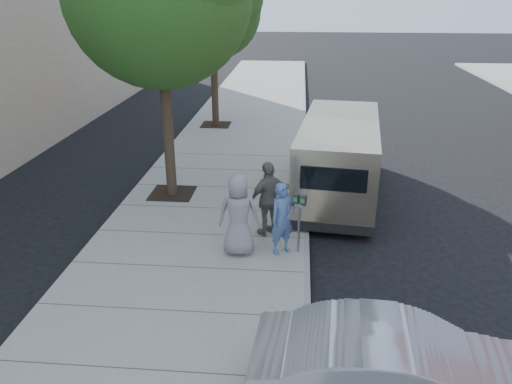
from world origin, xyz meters
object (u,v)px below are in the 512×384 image
sedan (404,375)px  person_officer (283,219)px  van (339,157)px  tree_far (213,5)px  person_green_shirt (298,187)px  person_striped_polo (269,199)px  parking_meter (299,211)px  person_gray_shirt (239,215)px

sedan → person_officer: (-1.79, 4.20, 0.27)m
van → tree_far: bearing=129.7°
person_green_shirt → person_striped_polo: 0.91m
tree_far → sedan: 16.24m
person_green_shirt → sedan: bearing=101.4°
person_striped_polo → van: bearing=-159.9°
parking_meter → sedan: size_ratio=0.33×
tree_far → person_striped_polo: 10.94m
person_gray_shirt → person_striped_polo: (0.58, 0.94, -0.02)m
van → person_gray_shirt: (-2.34, -3.77, -0.11)m
tree_far → van: 9.16m
person_green_shirt → person_gray_shirt: (-1.23, -1.58, -0.05)m
tree_far → sedan: bearing=-71.6°
person_green_shirt → person_striped_polo: size_ratio=1.07×
person_officer → person_green_shirt: (0.30, 1.48, 0.15)m
van → person_green_shirt: 2.46m
person_officer → person_green_shirt: bearing=41.5°
van → person_officer: size_ratio=3.80×
sedan → tree_far: bearing=22.3°
person_gray_shirt → van: bearing=-124.2°
sedan → person_striped_polo: size_ratio=2.33×
sedan → person_gray_shirt: person_gray_shirt is taller
person_gray_shirt → parking_meter: bearing=-176.4°
van → person_gray_shirt: bearing=-115.1°
tree_far → parking_meter: tree_far is taller
person_officer → person_green_shirt: person_green_shirt is taller
person_gray_shirt → person_green_shirt: bearing=-130.3°
person_officer → person_gray_shirt: 0.94m
tree_far → person_green_shirt: tree_far is taller
van → sedan: van is taller
sedan → van: bearing=6.7°
parking_meter → van: (1.06, 3.64, 0.03)m
person_officer → van: bearing=32.0°
van → parking_meter: bearing=-99.6°
person_green_shirt → parking_meter: bearing=88.7°
van → person_green_shirt: van is taller
sedan → person_striped_polo: 5.49m
sedan → person_green_shirt: size_ratio=2.18×
parking_meter → person_striped_polo: person_striped_polo is taller
tree_far → person_green_shirt: 10.54m
parking_meter → van: 3.79m
van → person_officer: (-1.41, -3.67, -0.21)m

